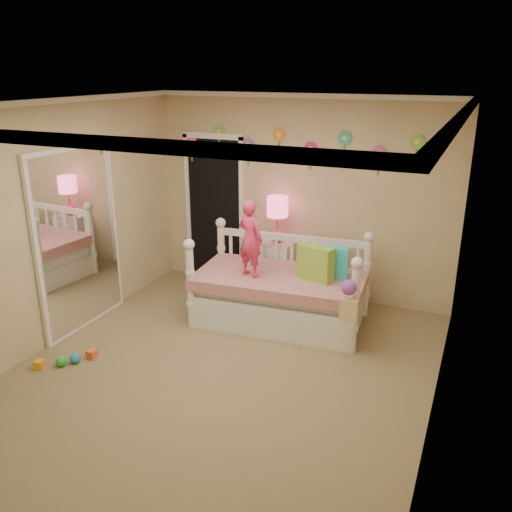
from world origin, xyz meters
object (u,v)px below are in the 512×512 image
at_px(nightstand, 277,269).
at_px(table_lamp, 277,212).
at_px(daybed, 280,279).
at_px(child, 250,239).

distance_m(nightstand, table_lamp, 0.77).
height_order(daybed, nightstand, daybed).
xyz_separation_m(daybed, child, (-0.31, -0.18, 0.51)).
bearing_deg(nightstand, daybed, -59.71).
distance_m(child, nightstand, 1.13).
relative_size(daybed, nightstand, 2.70).
height_order(nightstand, table_lamp, table_lamp).
height_order(daybed, child, child).
height_order(child, nightstand, child).
distance_m(daybed, table_lamp, 0.99).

